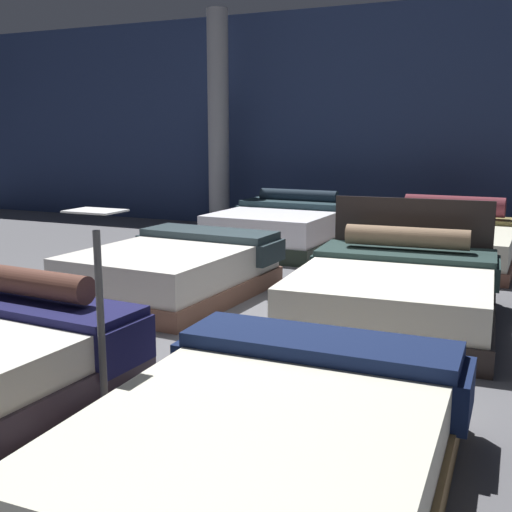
% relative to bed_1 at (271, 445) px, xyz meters
% --- Properties ---
extents(ground_plane, '(18.00, 18.00, 0.02)m').
position_rel_bed_1_xyz_m(ground_plane, '(-1.07, 2.49, -0.23)').
color(ground_plane, '#5B5B60').
extents(showroom_back_wall, '(18.00, 0.06, 3.50)m').
position_rel_bed_1_xyz_m(showroom_back_wall, '(-1.07, 7.50, 1.53)').
color(showroom_back_wall, navy).
rests_on(showroom_back_wall, ground_plane).
extents(bed_1, '(1.60, 2.07, 0.50)m').
position_rel_bed_1_xyz_m(bed_1, '(0.00, 0.00, 0.00)').
color(bed_1, '#997747').
rests_on(bed_1, ground_plane).
extents(bed_2, '(1.60, 2.08, 0.56)m').
position_rel_bed_1_xyz_m(bed_2, '(-2.20, 2.80, 0.03)').
color(bed_2, brown).
rests_on(bed_2, ground_plane).
extents(bed_3, '(1.73, 2.14, 0.96)m').
position_rel_bed_1_xyz_m(bed_3, '(-0.03, 2.80, 0.04)').
color(bed_3, black).
rests_on(bed_3, ground_plane).
extents(bed_4, '(1.69, 1.95, 0.78)m').
position_rel_bed_1_xyz_m(bed_4, '(-2.17, 5.55, 0.08)').
color(bed_4, black).
rests_on(bed_4, ground_plane).
extents(bed_5, '(1.69, 2.09, 0.77)m').
position_rel_bed_1_xyz_m(bed_5, '(0.01, 5.52, 0.03)').
color(bed_5, brown).
rests_on(bed_5, ground_plane).
extents(price_sign, '(0.28, 0.24, 1.19)m').
position_rel_bed_1_xyz_m(price_sign, '(-1.07, 0.21, 0.25)').
color(price_sign, '#3F3F44').
rests_on(price_sign, ground_plane).
extents(support_pillar, '(0.34, 0.34, 3.50)m').
position_rel_bed_1_xyz_m(support_pillar, '(-3.82, 6.89, 1.53)').
color(support_pillar, '#99999E').
rests_on(support_pillar, ground_plane).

